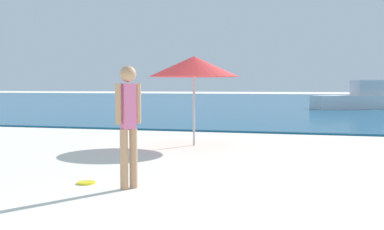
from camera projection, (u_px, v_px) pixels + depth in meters
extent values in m
cube|color=#14567F|center=(293.00, 100.00, 42.21)|extent=(160.00, 60.00, 0.06)
cylinder|color=tan|center=(124.00, 159.00, 6.06)|extent=(0.11, 0.11, 0.80)
cylinder|color=tan|center=(133.00, 158.00, 6.14)|extent=(0.11, 0.11, 0.80)
cube|color=pink|center=(128.00, 106.00, 6.06)|extent=(0.20, 0.22, 0.60)
sphere|color=tan|center=(128.00, 74.00, 6.03)|extent=(0.22, 0.22, 0.22)
cylinder|color=tan|center=(118.00, 104.00, 5.97)|extent=(0.08, 0.08, 0.53)
cylinder|color=tan|center=(138.00, 103.00, 6.14)|extent=(0.08, 0.08, 0.53)
cylinder|color=yellow|center=(86.00, 183.00, 6.43)|extent=(0.26, 0.26, 0.03)
cube|color=white|center=(354.00, 102.00, 26.04)|extent=(4.94, 3.45, 0.76)
cube|color=silver|center=(368.00, 88.00, 26.15)|extent=(2.01, 1.71, 0.86)
cylinder|color=#B7B7BC|center=(194.00, 101.00, 10.49)|extent=(0.05, 0.05, 2.02)
cone|color=red|center=(194.00, 66.00, 10.44)|extent=(2.07, 2.07, 0.47)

